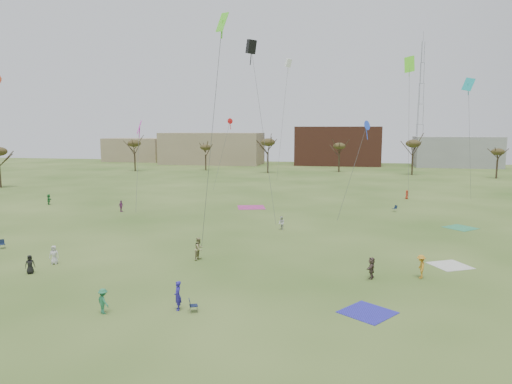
% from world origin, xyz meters
% --- Properties ---
extents(ground, '(260.00, 260.00, 0.00)m').
position_xyz_m(ground, '(0.00, 0.00, 0.00)').
color(ground, '#305319').
rests_on(ground, ground).
extents(flyer_near_left, '(0.90, 0.72, 1.60)m').
position_xyz_m(flyer_near_left, '(-15.87, 3.56, 0.80)').
color(flyer_near_left, silver).
rests_on(flyer_near_left, ground).
extents(flyer_near_center, '(1.19, 1.05, 1.60)m').
position_xyz_m(flyer_near_center, '(-6.25, -5.49, 0.80)').
color(flyer_near_center, '#297C53').
rests_on(flyer_near_center, ground).
extents(flyer_near_right, '(0.70, 0.81, 1.88)m').
position_xyz_m(flyer_near_right, '(-1.89, -4.02, 0.94)').
color(flyer_near_right, '#2B229F').
rests_on(flyer_near_right, ground).
extents(spectator_fore_b, '(0.95, 1.11, 1.97)m').
position_xyz_m(spectator_fore_b, '(-4.17, 7.25, 0.99)').
color(spectator_fore_b, tan).
rests_on(spectator_fore_b, ground).
extents(spectator_fore_c, '(0.82, 1.63, 1.68)m').
position_xyz_m(spectator_fore_c, '(10.49, 4.84, 0.84)').
color(spectator_fore_c, brown).
rests_on(spectator_fore_c, ground).
extents(flyer_mid_a, '(0.87, 0.85, 1.51)m').
position_xyz_m(flyer_mid_a, '(-16.12, 0.80, 0.75)').
color(flyer_mid_a, black).
rests_on(flyer_mid_a, ground).
extents(flyer_mid_b, '(0.69, 1.19, 1.83)m').
position_xyz_m(flyer_mid_b, '(14.23, 5.70, 0.92)').
color(flyer_mid_b, orange).
rests_on(flyer_mid_b, ground).
extents(spectator_mid_d, '(0.56, 0.99, 1.58)m').
position_xyz_m(spectator_mid_d, '(-22.27, 28.00, 0.79)').
color(spectator_mid_d, '#8E3B83').
rests_on(spectator_mid_d, ground).
extents(spectator_mid_e, '(0.93, 0.95, 1.54)m').
position_xyz_m(spectator_mid_e, '(1.22, 20.78, 0.77)').
color(spectator_mid_e, silver).
rests_on(spectator_mid_e, ground).
extents(flyer_far_a, '(1.45, 1.30, 1.60)m').
position_xyz_m(flyer_far_a, '(-35.90, 31.47, 0.80)').
color(flyer_far_a, '#2B813B').
rests_on(flyer_far_a, ground).
extents(flyer_far_b, '(0.76, 0.85, 1.47)m').
position_xyz_m(flyer_far_b, '(18.00, 48.00, 0.73)').
color(flyer_far_b, '#B6351F').
rests_on(flyer_far_b, ground).
extents(blanket_blue, '(3.98, 3.98, 0.03)m').
position_xyz_m(blanket_blue, '(9.97, -2.14, 0.00)').
color(blanket_blue, '#2C29B5').
rests_on(blanket_blue, ground).
extents(blanket_cream, '(3.83, 3.83, 0.03)m').
position_xyz_m(blanket_cream, '(17.17, 9.63, 0.00)').
color(blanket_cream, silver).
rests_on(blanket_cream, ground).
extents(blanket_plum, '(4.81, 4.81, 0.03)m').
position_xyz_m(blanket_plum, '(-5.29, 35.01, 0.00)').
color(blanket_plum, '#B93987').
rests_on(blanket_plum, ground).
extents(blanket_olive, '(4.31, 4.31, 0.03)m').
position_xyz_m(blanket_olive, '(21.50, 25.86, 0.00)').
color(blanket_olive, '#369561').
rests_on(blanket_olive, ground).
extents(camp_chair_left, '(0.74, 0.73, 0.87)m').
position_xyz_m(camp_chair_left, '(-23.98, 7.21, 0.26)').
color(camp_chair_left, '#15223A').
rests_on(camp_chair_left, ground).
extents(camp_chair_center, '(0.70, 0.68, 0.87)m').
position_xyz_m(camp_chair_center, '(-0.81, -4.17, 0.26)').
color(camp_chair_center, '#151E3B').
rests_on(camp_chair_center, ground).
extents(camp_chair_right, '(0.73, 0.72, 0.87)m').
position_xyz_m(camp_chair_right, '(14.98, 35.59, 0.26)').
color(camp_chair_right, '#142238').
rests_on(camp_chair_right, ground).
extents(kites_aloft, '(67.32, 69.27, 24.36)m').
position_xyz_m(kites_aloft, '(-1.46, 40.74, 20.67)').
color(kites_aloft, black).
rests_on(kites_aloft, ground).
extents(tree_line, '(117.44, 49.32, 8.91)m').
position_xyz_m(tree_line, '(-2.85, 79.12, 7.09)').
color(tree_line, '#3A2B1E').
rests_on(tree_line, ground).
extents(building_tan, '(32.00, 14.00, 10.00)m').
position_xyz_m(building_tan, '(-35.00, 115.00, 5.00)').
color(building_tan, '#937F60').
rests_on(building_tan, ground).
extents(building_brick, '(26.00, 16.00, 12.00)m').
position_xyz_m(building_brick, '(5.00, 120.00, 6.00)').
color(building_brick, brown).
rests_on(building_brick, ground).
extents(building_grey, '(24.00, 12.00, 9.00)m').
position_xyz_m(building_grey, '(40.00, 118.00, 4.50)').
color(building_grey, gray).
rests_on(building_grey, ground).
extents(building_tan_west, '(20.00, 12.00, 8.00)m').
position_xyz_m(building_tan_west, '(-65.00, 122.00, 4.00)').
color(building_tan_west, '#937F60').
rests_on(building_tan_west, ground).
extents(radio_tower, '(1.51, 1.72, 41.00)m').
position_xyz_m(radio_tower, '(30.00, 125.00, 19.21)').
color(radio_tower, '#9EA3A8').
rests_on(radio_tower, ground).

